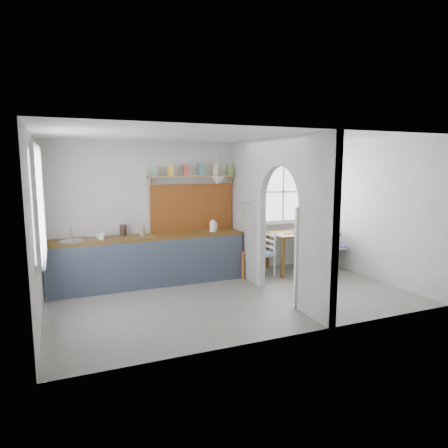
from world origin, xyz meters
name	(u,v)px	position (x,y,z in m)	size (l,w,h in m)	color
floor	(236,298)	(0.00, 0.00, 0.00)	(5.80, 3.20, 0.01)	gray
ceiling	(236,136)	(0.00, 0.00, 2.60)	(5.80, 3.20, 0.01)	beige
walls	(236,220)	(0.00, 0.00, 1.30)	(5.81, 3.21, 2.60)	beige
partition	(273,208)	(0.70, 0.06, 1.45)	(0.12, 3.20, 2.60)	beige
kitchen_window	(36,205)	(-2.87, 0.00, 1.65)	(0.10, 1.16, 1.50)	white
nook_window	(283,192)	(1.80, 1.56, 1.60)	(1.76, 0.10, 1.30)	white
counter	(149,260)	(-1.13, 1.33, 0.46)	(3.50, 0.60, 0.90)	brown
sink	(71,242)	(-2.43, 1.30, 0.89)	(0.40, 0.40, 0.02)	silver
backsplash	(193,207)	(-0.20, 1.58, 1.35)	(1.65, 0.03, 0.90)	#9C471B
shelf	(194,174)	(-0.20, 1.49, 2.00)	(1.75, 0.20, 0.21)	olive
pendant_lamp	(218,180)	(0.15, 1.15, 1.88)	(0.26, 0.26, 0.16)	#EEE6CA
utensil_rail	(246,204)	(0.61, 0.90, 1.45)	(0.02, 0.02, 0.50)	silver
dining_table	(301,251)	(1.95, 1.04, 0.41)	(1.30, 0.87, 0.81)	brown
chair_left	(262,253)	(1.04, 1.06, 0.45)	(0.41, 0.41, 0.89)	silver
chair_right	(340,246)	(2.86, 0.96, 0.47)	(0.43, 0.43, 0.95)	silver
kettle	(213,226)	(0.11, 1.32, 1.01)	(0.18, 0.14, 0.21)	white
mug_a	(102,237)	(-1.95, 1.22, 0.96)	(0.12, 0.12, 0.11)	silver
mug_b	(100,236)	(-1.98, 1.29, 0.95)	(0.13, 0.13, 0.10)	silver
knife_block	(123,230)	(-1.55, 1.48, 1.00)	(0.09, 0.13, 0.20)	#3B2118
jar	(142,231)	(-1.23, 1.37, 0.98)	(0.10, 0.10, 0.16)	tan
towel_magenta	(243,265)	(0.58, 0.96, 0.28)	(0.02, 0.03, 0.57)	#D81D86
towel_orange	(243,266)	(0.58, 0.94, 0.25)	(0.02, 0.03, 0.56)	orange
bowl	(315,230)	(2.18, 0.90, 0.85)	(0.32, 0.32, 0.08)	white
table_cup	(295,231)	(1.73, 0.95, 0.86)	(0.10, 0.10, 0.09)	#7FAA85
plate	(288,233)	(1.59, 0.99, 0.82)	(0.16, 0.16, 0.01)	#372C2A
vase	(299,226)	(1.98, 1.21, 0.91)	(0.19, 0.19, 0.20)	#4A2353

